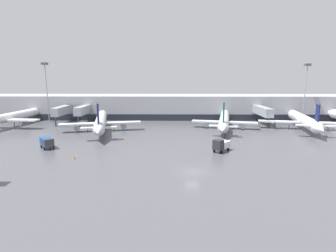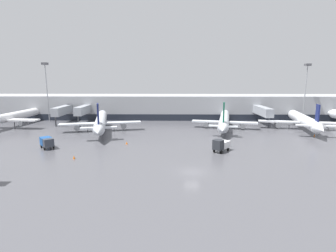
% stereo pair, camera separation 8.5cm
% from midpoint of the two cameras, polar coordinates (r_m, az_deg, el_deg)
% --- Properties ---
extents(ground_plane, '(320.00, 320.00, 0.00)m').
position_cam_midpoint_polar(ground_plane, '(45.45, 5.23, -9.90)').
color(ground_plane, '#4C4C51').
extents(terminal_building, '(160.00, 29.94, 9.00)m').
position_cam_midpoint_polar(terminal_building, '(104.95, 2.57, 4.27)').
color(terminal_building, '#9EA0A5').
rests_on(terminal_building, ground_plane).
extents(parked_jet_0, '(21.59, 37.47, 9.68)m').
position_cam_midpoint_polar(parked_jet_0, '(96.78, -31.97, 1.46)').
color(parked_jet_0, white).
rests_on(parked_jet_0, ground_plane).
extents(parked_jet_1, '(23.81, 35.89, 9.49)m').
position_cam_midpoint_polar(parked_jet_1, '(80.64, -14.47, 0.95)').
color(parked_jet_1, silver).
rests_on(parked_jet_1, ground_plane).
extents(parked_jet_2, '(20.28, 35.90, 9.39)m').
position_cam_midpoint_polar(parked_jet_2, '(84.34, 12.10, 1.22)').
color(parked_jet_2, silver).
rests_on(parked_jet_2, ground_plane).
extents(parked_jet_3, '(26.60, 34.47, 8.88)m').
position_cam_midpoint_polar(parked_jet_3, '(91.12, 27.43, 1.06)').
color(parked_jet_3, silver).
rests_on(parked_jet_3, ground_plane).
extents(service_truck_0, '(4.22, 4.46, 2.45)m').
position_cam_midpoint_polar(service_truck_0, '(65.32, -24.90, -3.13)').
color(service_truck_0, '#19478C').
rests_on(service_truck_0, ground_plane).
extents(service_truck_1, '(4.47, 4.77, 2.83)m').
position_cam_midpoint_polar(service_truck_1, '(57.90, 11.45, -4.00)').
color(service_truck_1, silver).
rests_on(service_truck_1, ground_plane).
extents(traffic_cone_0, '(0.43, 0.43, 0.74)m').
position_cam_midpoint_polar(traffic_cone_0, '(55.15, -19.82, -6.41)').
color(traffic_cone_0, orange).
rests_on(traffic_cone_0, ground_plane).
extents(traffic_cone_2, '(0.37, 0.37, 0.68)m').
position_cam_midpoint_polar(traffic_cone_2, '(81.90, 29.21, -1.76)').
color(traffic_cone_2, orange).
rests_on(traffic_cone_2, ground_plane).
extents(traffic_cone_3, '(0.50, 0.50, 0.60)m').
position_cam_midpoint_polar(traffic_cone_3, '(64.08, -9.02, -3.66)').
color(traffic_cone_3, orange).
rests_on(traffic_cone_3, ground_plane).
extents(apron_light_mast_1, '(1.80, 1.80, 20.66)m').
position_cam_midpoint_polar(apron_light_mast_1, '(105.52, 27.89, 9.40)').
color(apron_light_mast_1, gray).
rests_on(apron_light_mast_1, ground_plane).
extents(apron_light_mast_3, '(1.80, 1.80, 21.06)m').
position_cam_midpoint_polar(apron_light_mast_3, '(103.67, -25.11, 9.78)').
color(apron_light_mast_3, gray).
rests_on(apron_light_mast_3, ground_plane).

